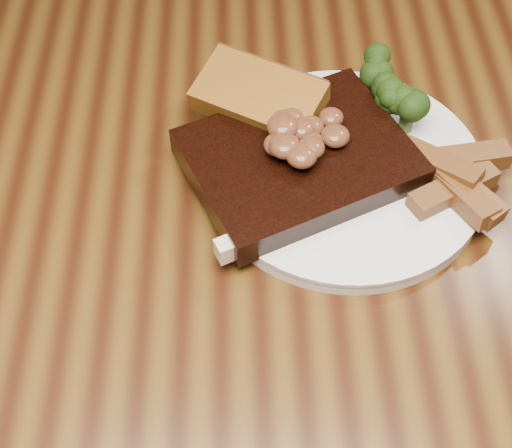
# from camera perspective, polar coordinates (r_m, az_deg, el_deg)

# --- Properties ---
(dining_table) EXTENTS (1.60, 0.90, 0.75)m
(dining_table) POSITION_cam_1_polar(r_m,az_deg,el_deg) (0.69, -1.15, -5.93)
(dining_table) COLOR #482E0E
(dining_table) RESTS_ON ground
(chair_far) EXTENTS (0.55, 0.55, 0.95)m
(chair_far) POSITION_cam_1_polar(r_m,az_deg,el_deg) (1.18, 7.04, 15.22)
(chair_far) COLOR black
(chair_far) RESTS_ON ground
(plate) EXTENTS (0.26, 0.26, 0.01)m
(plate) POSITION_cam_1_polar(r_m,az_deg,el_deg) (0.66, 7.05, 4.11)
(plate) COLOR white
(plate) RESTS_ON dining_table
(steak) EXTENTS (0.23, 0.21, 0.03)m
(steak) POSITION_cam_1_polar(r_m,az_deg,el_deg) (0.64, 3.44, 5.14)
(steak) COLOR black
(steak) RESTS_ON plate
(steak_bone) EXTENTS (0.15, 0.08, 0.02)m
(steak_bone) POSITION_cam_1_polar(r_m,az_deg,el_deg) (0.60, 3.80, 0.22)
(steak_bone) COLOR beige
(steak_bone) RESTS_ON plate
(mushroom_pile) EXTENTS (0.08, 0.08, 0.03)m
(mushroom_pile) POSITION_cam_1_polar(r_m,az_deg,el_deg) (0.62, 3.40, 7.03)
(mushroom_pile) COLOR brown
(mushroom_pile) RESTS_ON steak
(garlic_bread) EXTENTS (0.13, 0.11, 0.03)m
(garlic_bread) POSITION_cam_1_polar(r_m,az_deg,el_deg) (0.68, 0.23, 8.90)
(garlic_bread) COLOR brown
(garlic_bread) RESTS_ON plate
(potato_wedges) EXTENTS (0.11, 0.11, 0.02)m
(potato_wedges) POSITION_cam_1_polar(r_m,az_deg,el_deg) (0.66, 13.17, 5.62)
(potato_wedges) COLOR brown
(potato_wedges) RESTS_ON plate
(broccoli_cluster) EXTENTS (0.08, 0.08, 0.04)m
(broccoli_cluster) POSITION_cam_1_polar(r_m,az_deg,el_deg) (0.70, 10.11, 9.89)
(broccoli_cluster) COLOR #19330B
(broccoli_cluster) RESTS_ON plate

